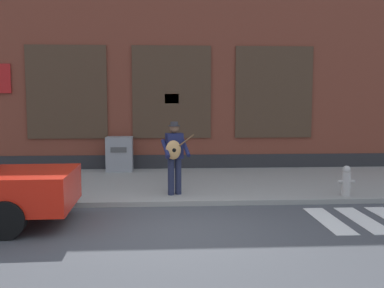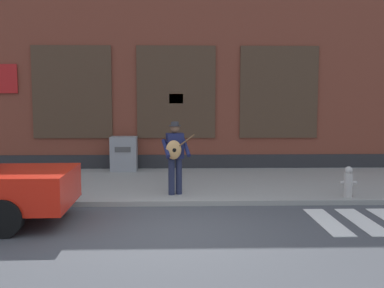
% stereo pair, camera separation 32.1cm
% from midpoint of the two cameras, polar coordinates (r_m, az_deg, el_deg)
% --- Properties ---
extents(ground_plane, '(160.00, 160.00, 0.00)m').
position_cam_midpoint_polar(ground_plane, '(8.06, -1.19, -11.17)').
color(ground_plane, '#424449').
extents(sidewalk, '(28.00, 4.62, 0.11)m').
position_cam_midpoint_polar(sidewalk, '(12.14, -1.31, -5.06)').
color(sidewalk, gray).
rests_on(sidewalk, ground).
extents(building_backdrop, '(28.00, 4.06, 6.83)m').
position_cam_midpoint_polar(building_backdrop, '(16.25, -1.40, 9.59)').
color(building_backdrop, brown).
rests_on(building_backdrop, ground).
extents(busker, '(0.78, 0.65, 1.70)m').
position_cam_midpoint_polar(busker, '(10.36, -1.29, -1.21)').
color(busker, '#1E233D').
rests_on(busker, sidewalk).
extents(utility_box, '(0.80, 0.55, 1.06)m').
position_cam_midpoint_polar(utility_box, '(13.97, -8.00, -1.23)').
color(utility_box, gray).
rests_on(utility_box, sidewalk).
extents(fire_hydrant, '(0.38, 0.20, 0.70)m').
position_cam_midpoint_polar(fire_hydrant, '(10.89, 20.02, -4.54)').
color(fire_hydrant, '#B2ADA8').
rests_on(fire_hydrant, sidewalk).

